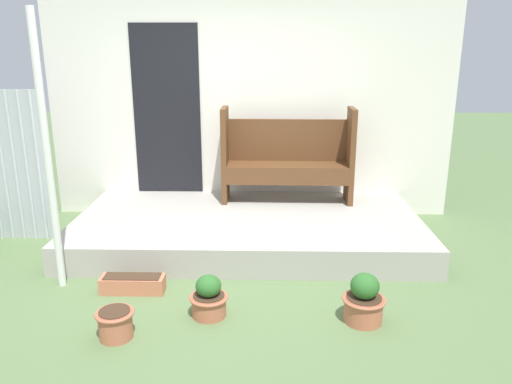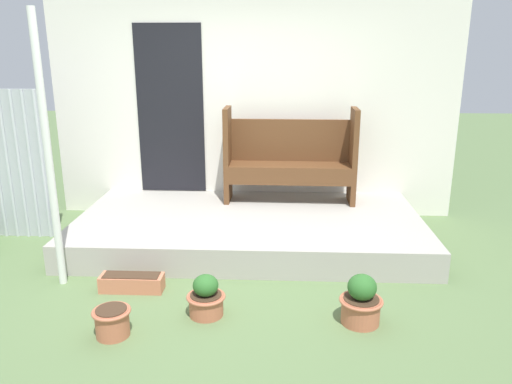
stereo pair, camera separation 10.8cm
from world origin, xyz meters
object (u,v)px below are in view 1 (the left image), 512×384
object	(u,v)px
flower_pot_right	(364,301)
planter_box_rect	(133,284)
flower_pot_left	(115,323)
flower_pot_middle	(209,298)
support_post	(47,156)
bench	(287,155)

from	to	relation	value
flower_pot_right	planter_box_rect	size ratio (longest dim) A/B	0.73
flower_pot_left	flower_pot_middle	bearing A→B (deg)	26.66
support_post	bench	xyz separation A→B (m)	(2.04, 1.68, -0.34)
support_post	flower_pot_middle	size ratio (longest dim) A/B	6.87
bench	flower_pot_right	bearing A→B (deg)	-76.33
planter_box_rect	support_post	bearing A→B (deg)	170.16
flower_pot_right	planter_box_rect	bearing A→B (deg)	167.05
flower_pot_left	planter_box_rect	xyz separation A→B (m)	(-0.06, 0.70, -0.05)
flower_pot_middle	planter_box_rect	world-z (taller)	flower_pot_middle
bench	support_post	bearing A→B (deg)	-139.83
flower_pot_left	flower_pot_right	xyz separation A→B (m)	(1.83, 0.26, 0.05)
flower_pot_middle	planter_box_rect	bearing A→B (deg)	151.68
flower_pot_left	planter_box_rect	world-z (taller)	flower_pot_left
support_post	flower_pot_middle	distance (m)	1.77
flower_pot_middle	support_post	bearing A→B (deg)	160.12
support_post	flower_pot_right	distance (m)	2.79
flower_pot_left	flower_pot_right	size ratio (longest dim) A/B	0.71
flower_pot_middle	flower_pot_right	xyz separation A→B (m)	(1.19, -0.06, 0.02)
support_post	flower_pot_left	bearing A→B (deg)	-48.50
bench	flower_pot_middle	distance (m)	2.37
flower_pot_left	planter_box_rect	bearing A→B (deg)	94.89
bench	flower_pot_right	world-z (taller)	bench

